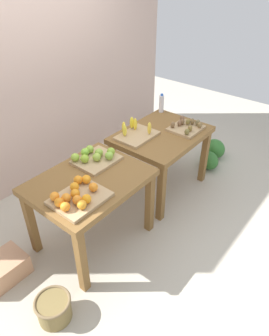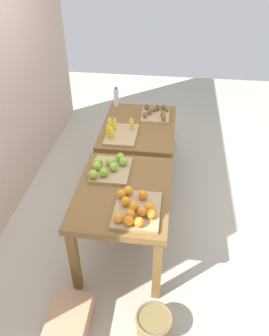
{
  "view_description": "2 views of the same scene",
  "coord_description": "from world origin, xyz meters",
  "px_view_note": "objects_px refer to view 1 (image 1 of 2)",
  "views": [
    {
      "loc": [
        -2.01,
        -1.71,
        2.4
      ],
      "look_at": [
        0.03,
        -0.04,
        0.57
      ],
      "focal_mm": 33.1,
      "sensor_mm": 36.0,
      "label": 1
    },
    {
      "loc": [
        -2.71,
        -0.38,
        2.6
      ],
      "look_at": [
        -0.02,
        -0.03,
        0.59
      ],
      "focal_mm": 35.99,
      "sensor_mm": 36.0,
      "label": 2
    }
  ],
  "objects_px": {
    "display_table_right": "(161,141)",
    "water_bottle": "(161,104)",
    "cardboard_produce_box": "(3,269)",
    "watermelon_pile": "(212,153)",
    "banana_crate": "(136,133)",
    "apple_bin": "(95,157)",
    "kiwi_bin": "(186,127)",
    "wicker_basket": "(54,308)",
    "orange_bin": "(77,196)",
    "display_table_left": "(90,189)"
  },
  "relations": [
    {
      "from": "banana_crate",
      "to": "watermelon_pile",
      "type": "bearing_deg",
      "value": -18.87
    },
    {
      "from": "orange_bin",
      "to": "water_bottle",
      "type": "bearing_deg",
      "value": 14.38
    },
    {
      "from": "display_table_left",
      "to": "banana_crate",
      "type": "height_order",
      "value": "banana_crate"
    },
    {
      "from": "apple_bin",
      "to": "cardboard_produce_box",
      "type": "xyz_separation_m",
      "value": [
        -1.08,
        0.14,
        -0.7
      ]
    },
    {
      "from": "kiwi_bin",
      "to": "watermelon_pile",
      "type": "distance_m",
      "value": 0.97
    },
    {
      "from": "display_table_right",
      "to": "orange_bin",
      "type": "bearing_deg",
      "value": -174.16
    },
    {
      "from": "display_table_right",
      "to": "watermelon_pile",
      "type": "xyz_separation_m",
      "value": [
        0.94,
        -0.24,
        -0.52
      ]
    },
    {
      "from": "wicker_basket",
      "to": "kiwi_bin",
      "type": "bearing_deg",
      "value": 4.8
    },
    {
      "from": "watermelon_pile",
      "to": "cardboard_produce_box",
      "type": "relative_size",
      "value": 1.73
    },
    {
      "from": "orange_bin",
      "to": "cardboard_produce_box",
      "type": "height_order",
      "value": "orange_bin"
    },
    {
      "from": "banana_crate",
      "to": "watermelon_pile",
      "type": "height_order",
      "value": "banana_crate"
    },
    {
      "from": "display_table_right",
      "to": "water_bottle",
      "type": "xyz_separation_m",
      "value": [
        0.45,
        0.33,
        0.22
      ]
    },
    {
      "from": "watermelon_pile",
      "to": "cardboard_produce_box",
      "type": "height_order",
      "value": "watermelon_pile"
    },
    {
      "from": "watermelon_pile",
      "to": "wicker_basket",
      "type": "bearing_deg",
      "value": -177.74
    },
    {
      "from": "cardboard_produce_box",
      "to": "watermelon_pile",
      "type": "bearing_deg",
      "value": -10.5
    },
    {
      "from": "orange_bin",
      "to": "banana_crate",
      "type": "relative_size",
      "value": 1.0
    },
    {
      "from": "watermelon_pile",
      "to": "wicker_basket",
      "type": "relative_size",
      "value": 2.39
    },
    {
      "from": "display_table_right",
      "to": "banana_crate",
      "type": "xyz_separation_m",
      "value": [
        -0.25,
        0.17,
        0.15
      ]
    },
    {
      "from": "banana_crate",
      "to": "water_bottle",
      "type": "relative_size",
      "value": 1.84
    },
    {
      "from": "kiwi_bin",
      "to": "wicker_basket",
      "type": "relative_size",
      "value": 1.26
    },
    {
      "from": "kiwi_bin",
      "to": "watermelon_pile",
      "type": "height_order",
      "value": "kiwi_bin"
    },
    {
      "from": "banana_crate",
      "to": "cardboard_produce_box",
      "type": "height_order",
      "value": "banana_crate"
    },
    {
      "from": "apple_bin",
      "to": "kiwi_bin",
      "type": "xyz_separation_m",
      "value": [
        1.12,
        -0.33,
        -0.01
      ]
    },
    {
      "from": "banana_crate",
      "to": "wicker_basket",
      "type": "bearing_deg",
      "value": -162.64
    },
    {
      "from": "banana_crate",
      "to": "wicker_basket",
      "type": "relative_size",
      "value": 1.53
    },
    {
      "from": "orange_bin",
      "to": "cardboard_produce_box",
      "type": "xyz_separation_m",
      "value": [
        -0.58,
        0.44,
        -0.7
      ]
    },
    {
      "from": "wicker_basket",
      "to": "apple_bin",
      "type": "bearing_deg",
      "value": 26.37
    },
    {
      "from": "water_bottle",
      "to": "watermelon_pile",
      "type": "distance_m",
      "value": 1.06
    },
    {
      "from": "display_table_left",
      "to": "banana_crate",
      "type": "xyz_separation_m",
      "value": [
        0.87,
        0.17,
        0.15
      ]
    },
    {
      "from": "banana_crate",
      "to": "water_bottle",
      "type": "xyz_separation_m",
      "value": [
        0.7,
        0.16,
        0.07
      ]
    },
    {
      "from": "cardboard_produce_box",
      "to": "orange_bin",
      "type": "bearing_deg",
      "value": -37.4
    },
    {
      "from": "display_table_right",
      "to": "water_bottle",
      "type": "relative_size",
      "value": 4.36
    },
    {
      "from": "orange_bin",
      "to": "wicker_basket",
      "type": "xyz_separation_m",
      "value": [
        -0.53,
        -0.21,
        -0.69
      ]
    },
    {
      "from": "display_table_left",
      "to": "wicker_basket",
      "type": "height_order",
      "value": "display_table_left"
    },
    {
      "from": "display_table_right",
      "to": "kiwi_bin",
      "type": "distance_m",
      "value": 0.33
    },
    {
      "from": "orange_bin",
      "to": "banana_crate",
      "type": "bearing_deg",
      "value": 15.36
    },
    {
      "from": "banana_crate",
      "to": "watermelon_pile",
      "type": "relative_size",
      "value": 0.64
    },
    {
      "from": "water_bottle",
      "to": "wicker_basket",
      "type": "distance_m",
      "value": 2.57
    },
    {
      "from": "display_table_right",
      "to": "orange_bin",
      "type": "distance_m",
      "value": 1.4
    },
    {
      "from": "apple_bin",
      "to": "cardboard_produce_box",
      "type": "bearing_deg",
      "value": 172.75
    },
    {
      "from": "apple_bin",
      "to": "kiwi_bin",
      "type": "distance_m",
      "value": 1.16
    },
    {
      "from": "display_table_left",
      "to": "kiwi_bin",
      "type": "relative_size",
      "value": 2.86
    },
    {
      "from": "display_table_right",
      "to": "water_bottle",
      "type": "height_order",
      "value": "water_bottle"
    },
    {
      "from": "display_table_right",
      "to": "banana_crate",
      "type": "bearing_deg",
      "value": 145.9
    },
    {
      "from": "display_table_left",
      "to": "kiwi_bin",
      "type": "distance_m",
      "value": 1.38
    },
    {
      "from": "watermelon_pile",
      "to": "wicker_basket",
      "type": "distance_m",
      "value": 2.86
    },
    {
      "from": "apple_bin",
      "to": "kiwi_bin",
      "type": "relative_size",
      "value": 1.12
    },
    {
      "from": "kiwi_bin",
      "to": "wicker_basket",
      "type": "height_order",
      "value": "kiwi_bin"
    },
    {
      "from": "display_table_left",
      "to": "orange_bin",
      "type": "relative_size",
      "value": 2.36
    },
    {
      "from": "water_bottle",
      "to": "orange_bin",
      "type": "bearing_deg",
      "value": -165.62
    }
  ]
}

